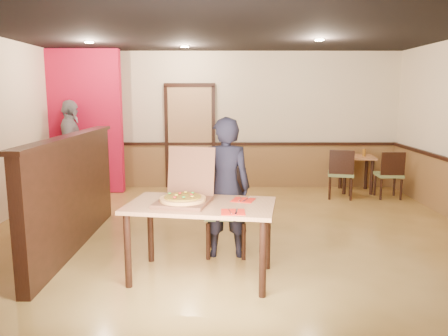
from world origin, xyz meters
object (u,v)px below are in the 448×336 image
object	(u,v)px
passerby	(72,148)
condiment	(364,153)
side_chair_left	(341,172)
main_table	(201,214)
diner_chair	(226,207)
side_chair_right	(390,173)
diner	(225,188)
pizza_box	(184,196)
side_table	(356,164)

from	to	relation	value
passerby	condiment	size ratio (longest dim) A/B	12.37
side_chair_left	main_table	bearing A→B (deg)	69.66
diner_chair	side_chair_right	xyz separation A→B (m)	(3.07, 2.77, -0.08)
diner_chair	side_chair_left	world-z (taller)	diner_chair
diner	pizza_box	size ratio (longest dim) A/B	2.34
side_chair_left	diner	xyz separation A→B (m)	(-2.17, -2.93, 0.33)
diner	side_table	bearing A→B (deg)	-128.24
diner_chair	side_table	world-z (taller)	diner_chair
main_table	side_chair_right	world-z (taller)	side_chair_right
pizza_box	condiment	xyz separation A→B (m)	(3.18, 4.06, -0.09)
condiment	side_table	bearing A→B (deg)	141.66
side_chair_left	diner	size ratio (longest dim) A/B	0.55
side_table	pizza_box	bearing A→B (deg)	-126.43
main_table	side_chair_left	bearing A→B (deg)	65.07
side_chair_left	pizza_box	xyz separation A→B (m)	(-2.60, -3.53, 0.37)
side_chair_right	side_table	bearing A→B (deg)	-51.82
main_table	diner_chair	world-z (taller)	diner_chair
diner_chair	diner	world-z (taller)	diner
diner_chair	side_table	bearing A→B (deg)	53.43
side_chair_right	condiment	bearing A→B (deg)	-55.46
main_table	diner	size ratio (longest dim) A/B	0.97
main_table	passerby	world-z (taller)	passerby
main_table	condiment	size ratio (longest dim) A/B	11.04
pizza_box	diner_chair	bearing A→B (deg)	72.24
side_chair_left	side_chair_right	xyz separation A→B (m)	(0.91, 0.00, -0.02)
side_chair_left	side_chair_right	distance (m)	0.91
main_table	pizza_box	bearing A→B (deg)	177.62
diner_chair	diner	distance (m)	0.32
main_table	side_table	distance (m)	5.09
diner_chair	diner	xyz separation A→B (m)	(-0.01, -0.16, 0.28)
diner_chair	pizza_box	bearing A→B (deg)	-119.15
side_chair_left	passerby	distance (m)	5.11
diner_chair	passerby	size ratio (longest dim) A/B	0.56
side_chair_left	diner	bearing A→B (deg)	67.34
side_chair_right	condiment	world-z (taller)	side_chair_right
main_table	diner_chair	distance (m)	0.85
main_table	passerby	xyz separation A→B (m)	(-2.66, 3.82, 0.21)
main_table	side_chair_left	world-z (taller)	side_chair_left
pizza_box	diner	bearing A→B (deg)	67.12
side_chair_left	condiment	size ratio (longest dim) A/B	6.30
side_table	passerby	size ratio (longest dim) A/B	0.41
condiment	diner_chair	bearing A→B (deg)	-129.65
side_chair_right	pizza_box	size ratio (longest dim) A/B	1.25
main_table	side_chair_left	distance (m)	4.32
diner	side_chair_right	bearing A→B (deg)	-138.08
pizza_box	condiment	bearing A→B (deg)	64.46
side_chair_left	pizza_box	world-z (taller)	pizza_box
main_table	side_chair_right	xyz separation A→B (m)	(3.34, 3.57, -0.21)
main_table	diner	bearing A→B (deg)	77.44
side_chair_left	side_table	world-z (taller)	side_chair_left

